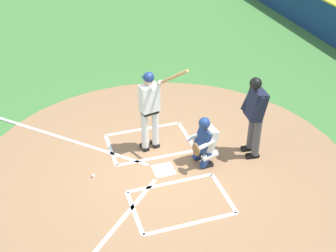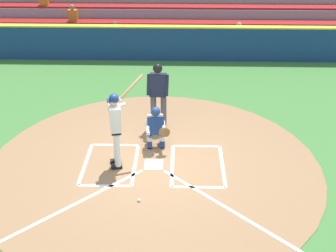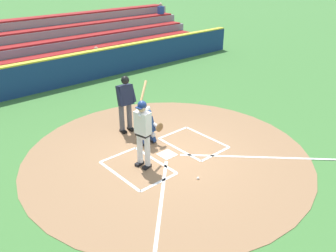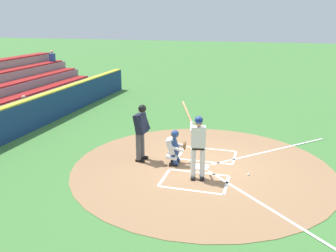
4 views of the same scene
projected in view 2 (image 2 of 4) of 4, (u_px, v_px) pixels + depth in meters
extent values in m
plane|color=#427A38|center=(154.00, 165.00, 10.93)|extent=(120.00, 120.00, 0.00)
cylinder|color=#99704C|center=(154.00, 165.00, 10.93)|extent=(8.00, 8.00, 0.01)
cube|color=white|center=(154.00, 165.00, 10.92)|extent=(0.44, 0.44, 0.01)
cube|color=white|center=(196.00, 146.00, 11.69)|extent=(1.20, 0.08, 0.01)
cube|color=white|center=(199.00, 187.00, 10.10)|extent=(1.20, 0.08, 0.01)
cube|color=white|center=(172.00, 165.00, 10.91)|extent=(0.08, 1.80, 0.01)
cube|color=white|center=(222.00, 166.00, 10.88)|extent=(0.08, 1.80, 0.01)
cube|color=white|center=(115.00, 145.00, 11.74)|extent=(1.20, 0.08, 0.01)
cube|color=white|center=(105.00, 186.00, 10.15)|extent=(1.20, 0.08, 0.01)
cube|color=white|center=(135.00, 164.00, 10.93)|extent=(0.08, 1.80, 0.01)
cube|color=white|center=(85.00, 164.00, 10.96)|extent=(0.08, 1.80, 0.01)
cube|color=white|center=(44.00, 220.00, 9.12)|extent=(3.73, 3.73, 0.01)
cube|color=white|center=(253.00, 224.00, 9.02)|extent=(3.73, 3.73, 0.01)
cylinder|color=white|center=(117.00, 150.00, 10.57)|extent=(0.15, 0.15, 0.84)
cube|color=black|center=(117.00, 167.00, 10.78)|extent=(0.28, 0.17, 0.09)
cylinder|color=white|center=(117.00, 145.00, 10.79)|extent=(0.15, 0.15, 0.84)
cube|color=black|center=(116.00, 161.00, 11.00)|extent=(0.28, 0.17, 0.09)
cube|color=black|center=(116.00, 130.00, 10.46)|extent=(0.28, 0.38, 0.10)
cube|color=white|center=(115.00, 118.00, 10.32)|extent=(0.32, 0.44, 0.60)
sphere|color=tan|center=(113.00, 102.00, 10.12)|extent=(0.21, 0.21, 0.21)
sphere|color=navy|center=(114.00, 99.00, 10.09)|extent=(0.23, 0.23, 0.23)
cube|color=navy|center=(109.00, 101.00, 10.09)|extent=(0.14, 0.19, 0.02)
cylinder|color=white|center=(117.00, 107.00, 10.18)|extent=(0.44, 0.18, 0.21)
cylinder|color=white|center=(116.00, 103.00, 10.36)|extent=(0.28, 0.14, 0.29)
cylinder|color=#AD7F4C|center=(131.00, 88.00, 10.39)|extent=(0.62, 0.49, 0.53)
cylinder|color=#AD7F4C|center=(118.00, 101.00, 10.33)|extent=(0.10, 0.11, 0.08)
cube|color=black|center=(162.00, 145.00, 11.70)|extent=(0.15, 0.27, 0.09)
cube|color=navy|center=(162.00, 140.00, 11.59)|extent=(0.14, 0.25, 0.37)
cylinder|color=silver|center=(162.00, 136.00, 11.64)|extent=(0.19, 0.37, 0.21)
cube|color=black|center=(150.00, 145.00, 11.68)|extent=(0.15, 0.27, 0.09)
cube|color=navy|center=(150.00, 141.00, 11.57)|extent=(0.14, 0.25, 0.37)
cylinder|color=silver|center=(149.00, 136.00, 11.62)|extent=(0.19, 0.37, 0.21)
cube|color=silver|center=(156.00, 124.00, 11.48)|extent=(0.44, 0.40, 0.52)
cube|color=navy|center=(156.00, 126.00, 11.38)|extent=(0.44, 0.26, 0.46)
sphere|color=brown|center=(155.00, 112.00, 11.24)|extent=(0.21, 0.21, 0.21)
sphere|color=navy|center=(155.00, 112.00, 11.22)|extent=(0.24, 0.24, 0.24)
cylinder|color=silver|center=(164.00, 127.00, 11.35)|extent=(0.14, 0.46, 0.20)
cylinder|color=silver|center=(148.00, 128.00, 11.33)|extent=(0.14, 0.46, 0.20)
ellipsoid|color=brown|center=(164.00, 132.00, 11.19)|extent=(0.29, 0.13, 0.28)
cylinder|color=#4C4C51|center=(164.00, 109.00, 12.46)|extent=(0.16, 0.16, 0.86)
cube|color=black|center=(163.00, 125.00, 12.64)|extent=(0.15, 0.29, 0.09)
cylinder|color=#4C4C51|center=(153.00, 109.00, 12.49)|extent=(0.16, 0.16, 0.86)
cube|color=black|center=(153.00, 125.00, 12.66)|extent=(0.15, 0.29, 0.09)
cube|color=#191E33|center=(158.00, 85.00, 12.09)|extent=(0.47, 0.40, 0.66)
sphere|color=#9E7051|center=(158.00, 69.00, 11.84)|extent=(0.22, 0.22, 0.22)
sphere|color=black|center=(158.00, 68.00, 11.81)|extent=(0.25, 0.25, 0.25)
cylinder|color=#191E33|center=(167.00, 85.00, 11.99)|extent=(0.12, 0.29, 0.56)
cylinder|color=#191E33|center=(149.00, 85.00, 12.03)|extent=(0.12, 0.29, 0.56)
sphere|color=white|center=(139.00, 200.00, 9.65)|extent=(0.07, 0.07, 0.07)
cube|color=navy|center=(164.00, 44.00, 17.25)|extent=(22.00, 0.36, 1.25)
cube|color=yellow|center=(164.00, 27.00, 16.95)|extent=(22.00, 0.32, 0.06)
cube|color=gray|center=(165.00, 45.00, 18.35)|extent=(20.00, 0.85, 0.45)
cube|color=maroon|center=(165.00, 39.00, 18.22)|extent=(19.60, 0.72, 0.08)
cube|color=gray|center=(166.00, 34.00, 18.99)|extent=(20.00, 0.85, 0.90)
cube|color=maroon|center=(166.00, 22.00, 18.76)|extent=(19.60, 0.72, 0.08)
cube|color=gray|center=(166.00, 23.00, 19.63)|extent=(20.00, 0.85, 1.35)
cube|color=maroon|center=(166.00, 6.00, 19.30)|extent=(19.60, 0.72, 0.08)
cube|color=gray|center=(167.00, 13.00, 20.28)|extent=(20.00, 0.85, 1.80)
cube|color=gray|center=(168.00, 3.00, 20.92)|extent=(20.00, 0.85, 2.25)
cube|color=yellow|center=(238.00, 33.00, 17.98)|extent=(0.36, 0.22, 0.46)
sphere|color=tan|center=(239.00, 25.00, 17.82)|extent=(0.20, 0.20, 0.20)
cube|color=#284C9E|center=(115.00, 32.00, 18.10)|extent=(0.36, 0.22, 0.46)
sphere|color=brown|center=(115.00, 24.00, 17.94)|extent=(0.20, 0.20, 0.20)
cube|color=orange|center=(73.00, 15.00, 18.68)|extent=(0.36, 0.22, 0.46)
sphere|color=#9E7051|center=(72.00, 7.00, 18.52)|extent=(0.20, 0.20, 0.20)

